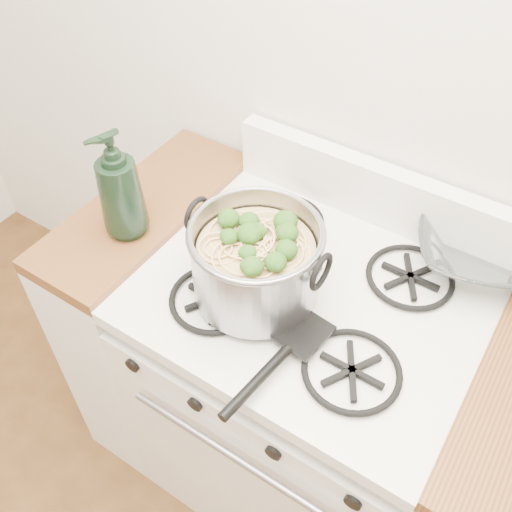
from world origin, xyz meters
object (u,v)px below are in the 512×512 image
object	(u,v)px
glass_bowl	(477,254)
bottle	(119,185)
gas_range	(301,395)
stock_pot	(256,263)
spatula	(304,331)

from	to	relation	value
glass_bowl	bottle	size ratio (longest dim) A/B	0.41
gas_range	stock_pot	xyz separation A→B (m)	(-0.10, -0.08, 0.58)
gas_range	spatula	bearing A→B (deg)	-69.09
stock_pot	spatula	xyz separation A→B (m)	(0.15, -0.05, -0.08)
stock_pot	spatula	size ratio (longest dim) A/B	1.01
spatula	glass_bowl	world-z (taller)	glass_bowl
gas_range	spatula	distance (m)	0.52
gas_range	glass_bowl	size ratio (longest dim) A/B	7.94
stock_pot	glass_bowl	distance (m)	0.53
gas_range	stock_pot	bearing A→B (deg)	-140.87
gas_range	spatula	size ratio (longest dim) A/B	2.98
gas_range	stock_pot	size ratio (longest dim) A/B	2.94
glass_bowl	bottle	bearing A→B (deg)	-153.81
spatula	bottle	distance (m)	0.54
glass_bowl	bottle	xyz separation A→B (m)	(-0.75, -0.37, 0.12)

